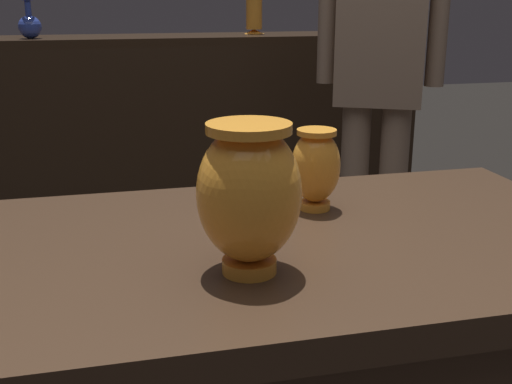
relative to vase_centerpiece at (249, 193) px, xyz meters
name	(u,v)px	position (x,y,z in m)	size (l,w,h in m)	color
back_display_shelf	(153,139)	(0.05, 2.32, -0.42)	(2.60, 0.40, 0.99)	black
vase_centerpiece	(249,193)	(0.00, 0.00, 0.00)	(0.15, 0.15, 0.22)	orange
vase_tall_behind	(316,166)	(0.18, 0.25, -0.04)	(0.09, 0.09, 0.15)	orange
shelf_vase_left	(30,25)	(-0.47, 2.24, 0.13)	(0.10, 0.10, 0.17)	#2D429E
shelf_vase_right	(254,7)	(0.57, 2.36, 0.20)	(0.10, 0.10, 0.27)	orange
shelf_vase_far_right	(362,18)	(1.09, 2.25, 0.15)	(0.09, 0.09, 0.14)	silver
visitor_near_right	(380,66)	(0.83, 1.43, 0.01)	(0.43, 0.31, 1.57)	#846B56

